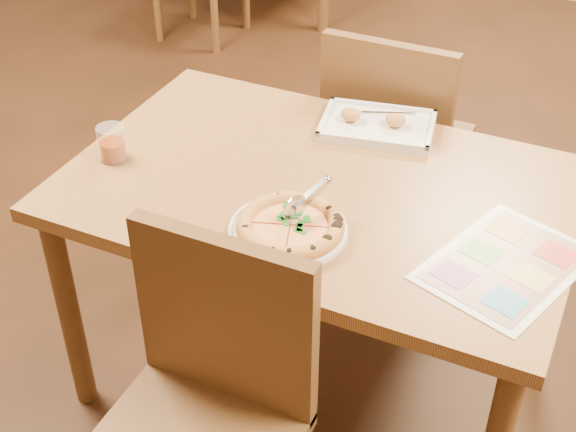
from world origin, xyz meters
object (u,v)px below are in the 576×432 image
at_px(pizza_cutter, 307,199).
at_px(menu, 506,265).
at_px(pizza, 290,226).
at_px(plate, 288,230).
at_px(chair_far, 392,128).
at_px(glass_tumbler, 113,145).
at_px(appetizer_tray, 377,126).
at_px(dining_table, 319,210).
at_px(chair_near, 207,386).

bearing_deg(pizza_cutter, menu, -58.06).
bearing_deg(pizza, plate, 141.59).
distance_m(chair_far, glass_tumbler, 0.93).
height_order(chair_far, glass_tumbler, chair_far).
xyz_separation_m(pizza_cutter, appetizer_tray, (-0.00, 0.50, -0.07)).
bearing_deg(dining_table, glass_tumbler, -167.32).
xyz_separation_m(chair_near, menu, (0.51, 0.48, 0.16)).
distance_m(appetizer_tray, glass_tumbler, 0.73).
relative_size(pizza_cutter, appetizer_tray, 0.37).
bearing_deg(glass_tumbler, menu, -0.06).
height_order(dining_table, pizza, pizza).
bearing_deg(glass_tumbler, appetizer_tray, 36.86).
height_order(appetizer_tray, glass_tumbler, glass_tumbler).
relative_size(pizza_cutter, menu, 0.33).
relative_size(dining_table, chair_near, 2.77).
distance_m(chair_near, plate, 0.41).
distance_m(pizza, glass_tumbler, 0.58).
distance_m(chair_near, appetizer_tray, 0.93).
distance_m(plate, appetizer_tray, 0.54).
xyz_separation_m(dining_table, menu, (0.51, -0.12, 0.09)).
bearing_deg(appetizer_tray, glass_tumbler, -143.14).
xyz_separation_m(pizza, pizza_cutter, (0.02, 0.05, 0.05)).
bearing_deg(pizza_cutter, dining_table, 38.09).
distance_m(chair_near, chair_far, 1.20).
distance_m(dining_table, pizza, 0.26).
relative_size(chair_near, plate, 1.66).
relative_size(dining_table, plate, 4.60).
distance_m(chair_far, pizza, 0.85).
distance_m(plate, menu, 0.50).
bearing_deg(appetizer_tray, plate, -92.60).
relative_size(chair_far, appetizer_tray, 1.35).
distance_m(dining_table, glass_tumbler, 0.58).
distance_m(chair_far, appetizer_tray, 0.33).
relative_size(chair_far, menu, 1.22).
bearing_deg(menu, dining_table, 166.18).
height_order(chair_far, menu, chair_far).
xyz_separation_m(chair_near, glass_tumbler, (-0.55, 0.48, 0.20)).
relative_size(chair_near, pizza_cutter, 3.68).
bearing_deg(appetizer_tray, pizza_cutter, -89.72).
distance_m(chair_near, glass_tumbler, 0.75).
relative_size(dining_table, pizza, 5.10).
bearing_deg(appetizer_tray, menu, -43.29).
relative_size(glass_tumbler, menu, 0.25).
bearing_deg(chair_near, pizza, 86.54).
distance_m(glass_tumbler, menu, 1.06).
relative_size(pizza, glass_tumbler, 2.66).
bearing_deg(glass_tumbler, dining_table, 12.68).
height_order(pizza_cutter, appetizer_tray, pizza_cutter).
xyz_separation_m(pizza_cutter, menu, (0.47, 0.05, -0.08)).
bearing_deg(glass_tumbler, pizza, -10.60).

